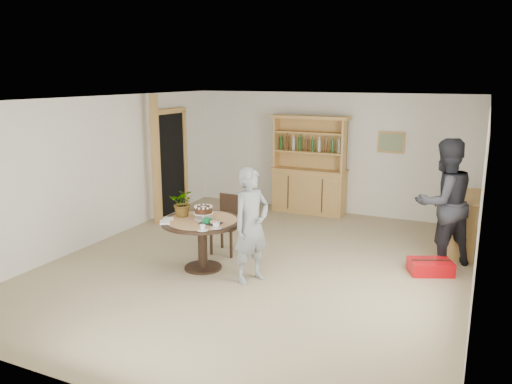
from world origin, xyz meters
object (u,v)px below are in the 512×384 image
object	(u,v)px
dining_chair	(228,220)
adult_person	(444,203)
hutch	(309,180)
sideboard	(461,223)
dining_table	(202,230)
red_suitcase	(430,267)
teen_boy	(251,225)

from	to	relation	value
dining_chair	adult_person	distance (m)	3.34
hutch	adult_person	world-z (taller)	hutch
sideboard	adult_person	size ratio (longest dim) A/B	0.65
sideboard	adult_person	bearing A→B (deg)	-107.09
dining_table	adult_person	bearing A→B (deg)	27.90
hutch	red_suitcase	world-z (taller)	hutch
dining_chair	red_suitcase	distance (m)	3.18
dining_table	dining_chair	world-z (taller)	dining_chair
hutch	dining_chair	world-z (taller)	hutch
teen_boy	red_suitcase	xyz separation A→B (m)	(2.28, 1.32, -0.71)
hutch	teen_boy	world-z (taller)	hutch
teen_boy	adult_person	size ratio (longest dim) A/B	0.83
dining_chair	adult_person	xyz separation A→B (m)	(3.20, 0.86, 0.43)
dining_table	adult_person	size ratio (longest dim) A/B	0.62
hutch	red_suitcase	distance (m)	3.74
dining_chair	dining_table	bearing A→B (deg)	-89.96
sideboard	adult_person	xyz separation A→B (m)	(-0.24, -0.78, 0.50)
teen_boy	adult_person	distance (m)	2.96
red_suitcase	hutch	bearing A→B (deg)	113.96
sideboard	adult_person	distance (m)	0.96
teen_boy	red_suitcase	distance (m)	2.73
red_suitcase	sideboard	bearing A→B (deg)	52.30
sideboard	dining_chair	bearing A→B (deg)	-154.44
sideboard	dining_table	bearing A→B (deg)	-144.27
hutch	dining_table	distance (m)	3.74
hutch	adult_person	xyz separation A→B (m)	(2.80, -2.02, 0.28)
hutch	dining_table	world-z (taller)	hutch
dining_chair	hutch	bearing A→B (deg)	82.16
hutch	sideboard	size ratio (longest dim) A/B	1.62
sideboard	dining_chair	size ratio (longest dim) A/B	1.33
dining_table	dining_chair	distance (m)	0.83
dining_table	sideboard	bearing A→B (deg)	35.73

